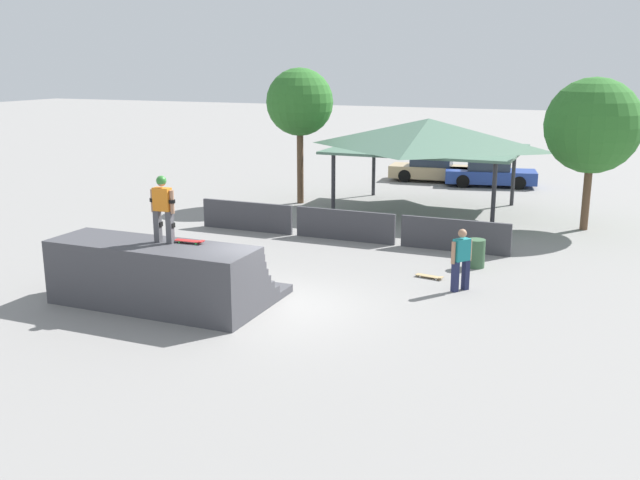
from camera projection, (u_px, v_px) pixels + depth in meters
The scene contains 13 objects.
ground_plane at pixel (273, 308), 17.72m from camera, with size 160.00×160.00×0.00m, color gray.
quarter_pipe_ramp at pixel (160, 276), 17.89m from camera, with size 5.35×3.27×1.63m.
skater_on_deck at pixel (163, 204), 17.28m from camera, with size 0.70×0.25×1.66m.
skateboard_on_deck at pixel (190, 241), 17.44m from camera, with size 0.78×0.25×0.09m.
bystander_walking at pixel (461, 257), 18.85m from camera, with size 0.49×0.61×1.69m.
skateboard_on_ground at pixel (430, 276), 20.14m from camera, with size 0.82×0.33×0.09m.
barrier_fence at pixel (345, 225), 24.33m from camera, with size 11.13×0.12×1.05m.
pavilion_shelter at pixel (428, 135), 28.57m from camera, with size 7.31×5.89×3.75m.
tree_beside_pavilion at pixel (300, 103), 29.89m from camera, with size 2.83×2.83×5.73m.
tree_far_back at pixel (593, 126), 25.11m from camera, with size 3.38×3.38×5.46m.
trash_bin at pixel (476, 253), 21.15m from camera, with size 0.52×0.52×0.85m, color #385B3D.
parked_car_tan at pixel (433, 169), 36.43m from camera, with size 4.50×2.04×1.27m.
parked_car_blue at pixel (490, 174), 35.00m from camera, with size 4.59×2.55×1.27m.
Camera 1 is at (7.53, -15.04, 5.95)m, focal length 40.00 mm.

